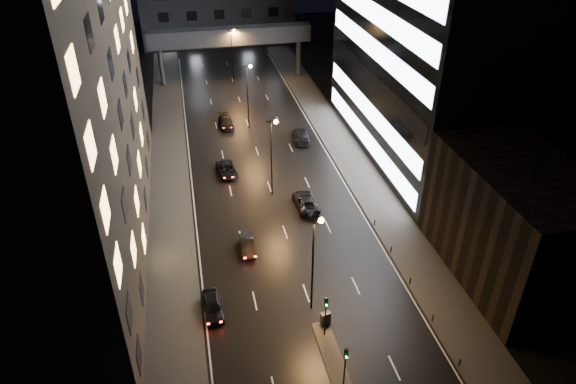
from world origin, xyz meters
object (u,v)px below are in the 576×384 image
Objects in this scene: car_toward_a at (306,201)px; utility_cabinet at (325,318)px; car_away_b at (247,245)px; car_away_c at (227,170)px; car_away_a at (213,306)px; car_away_d at (226,122)px; car_toward_b at (301,135)px.

car_toward_a reaches higher than utility_cabinet.
car_away_c reaches higher than car_away_b.
car_away_b is (4.39, 8.29, -0.08)m from car_away_a.
car_toward_a is (8.04, 6.83, 0.09)m from car_away_b.
car_away_b is at bearing 39.23° from car_toward_a.
car_away_b is at bearing 99.88° from utility_cabinet.
car_away_a is at bearing -106.24° from car_away_c.
car_away_c is at bearing -98.64° from car_away_d.
car_toward_a is (12.43, 15.12, 0.01)m from car_away_a.
car_away_c is 3.71× the size of utility_cabinet.
car_away_b is at bearing 71.21° from car_toward_b.
car_away_b is 0.80× the size of car_away_d.
car_away_a is 19.57m from car_toward_a.
car_away_d is at bearing 81.58° from utility_cabinet.
car_away_c is (-0.38, 16.53, 0.02)m from car_away_b.
car_toward_b is (16.01, 32.61, 0.09)m from car_away_a.
car_away_a is at bearing -116.56° from car_away_b.
utility_cabinet is (5.66, -28.51, 0.13)m from car_away_c.
utility_cabinet reaches higher than car_away_b.
car_away_a is 9.38m from car_away_b.
car_toward_b is (12.00, 7.80, 0.14)m from car_away_c.
car_away_c is 0.97× the size of car_away_d.
utility_cabinet is (9.67, -3.70, 0.07)m from car_away_a.
car_away_c is 29.07m from utility_cabinet.
car_away_c is 12.84m from car_toward_a.
car_toward_b is (10.52, -7.25, 0.09)m from car_away_d.
car_away_b is at bearing -95.02° from car_away_d.
utility_cabinet reaches higher than car_away_d.
car_toward_a is 19.02m from utility_cabinet.
car_away_c is at bearing 87.33° from utility_cabinet.
car_away_a reaches higher than car_away_d.
car_toward_b is at bearing 59.88° from car_away_a.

